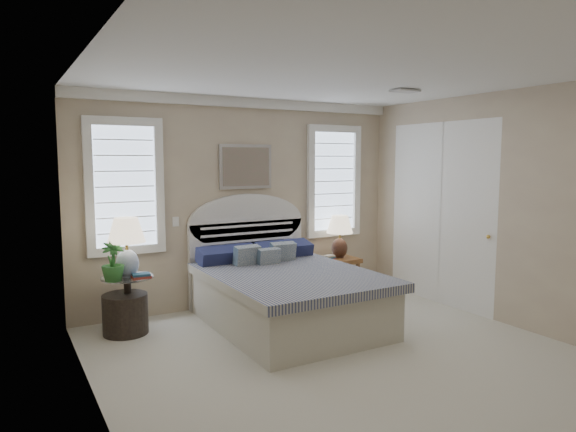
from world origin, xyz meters
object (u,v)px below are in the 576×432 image
Objects in this scene: bed at (283,291)px; lamp_left at (127,240)px; side_table_left at (128,298)px; floor_pot at (125,314)px; nightstand_right at (340,268)px; lamp_right at (340,232)px.

lamp_left is at bearing 160.94° from bed.
side_table_left is 0.95× the size of lamp_left.
bed reaches higher than floor_pot.
nightstand_right is at bearing 2.40° from lamp_left.
side_table_left is (-1.65, 0.59, 0.00)m from bed.
floor_pot is 0.81m from lamp_left.
bed is 3.75× the size of lamp_right.
floor_pot is at bearing 162.27° from bed.
lamp_left is (-1.65, 0.57, 0.65)m from bed.
floor_pot is at bearing -176.07° from lamp_right.
side_table_left is 3.03m from lamp_right.
side_table_left is 2.95m from nightstand_right.
floor_pot is (-2.99, -0.15, -0.16)m from nightstand_right.
lamp_left is (0.05, 0.03, 0.81)m from floor_pot.
side_table_left is 1.29× the size of floor_pot.
floor_pot is (-1.69, 0.54, -0.16)m from bed.
nightstand_right is 1.09× the size of floor_pot.
bed is 4.67× the size of floor_pot.
lamp_left is 2.98m from lamp_right.
nightstand_right is 0.80× the size of lamp_left.
bed reaches higher than lamp_right.
bed is at bearing -19.74° from side_table_left.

